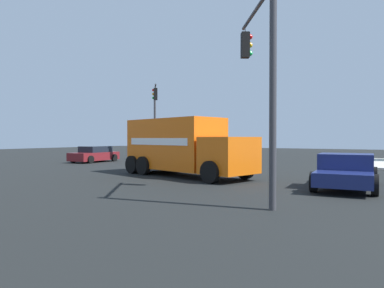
% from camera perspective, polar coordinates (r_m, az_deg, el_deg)
% --- Properties ---
extents(ground_plane, '(100.00, 100.00, 0.00)m').
position_cam_1_polar(ground_plane, '(20.57, -1.39, -4.59)').
color(ground_plane, black).
extents(delivery_truck, '(7.96, 4.57, 3.01)m').
position_cam_1_polar(delivery_truck, '(18.50, -1.47, -0.40)').
color(delivery_truck, orange).
rests_on(delivery_truck, ground).
extents(traffic_light_primary, '(2.37, 3.39, 6.47)m').
position_cam_1_polar(traffic_light_primary, '(11.32, 11.30, 12.26)').
color(traffic_light_primary, '#38383D').
rests_on(traffic_light_primary, ground).
extents(traffic_light_secondary, '(2.73, 3.48, 6.49)m').
position_cam_1_polar(traffic_light_secondary, '(30.99, -6.03, 5.14)').
color(traffic_light_secondary, '#38383D').
rests_on(traffic_light_secondary, ground).
extents(pickup_navy, '(2.51, 5.31, 1.38)m').
position_cam_1_polar(pickup_navy, '(15.33, 23.73, -3.86)').
color(pickup_navy, navy).
rests_on(pickup_navy, ground).
extents(sedan_maroon, '(2.25, 4.40, 1.31)m').
position_cam_1_polar(sedan_maroon, '(30.27, -15.50, -1.64)').
color(sedan_maroon, maroon).
rests_on(sedan_maroon, ground).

